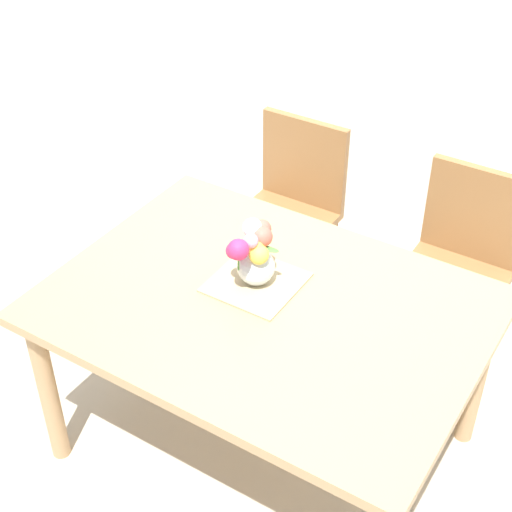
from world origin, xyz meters
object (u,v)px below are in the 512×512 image
(dining_table, at_px, (266,321))
(flower_vase, at_px, (255,253))
(chair_left, at_px, (291,203))
(chair_right, at_px, (460,260))

(dining_table, height_order, flower_vase, flower_vase)
(dining_table, relative_size, flower_vase, 6.13)
(chair_left, bearing_deg, flower_vase, 111.30)
(chair_left, distance_m, flower_vase, 0.94)
(chair_left, bearing_deg, chair_right, -180.00)
(dining_table, relative_size, chair_left, 1.64)
(dining_table, xyz_separation_m, chair_left, (-0.40, 0.88, -0.13))
(flower_vase, bearing_deg, chair_left, 111.30)
(chair_left, bearing_deg, dining_table, 114.63)
(chair_left, relative_size, flower_vase, 3.74)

